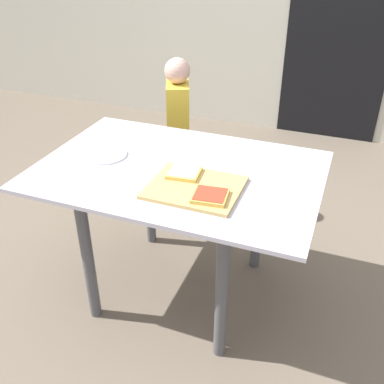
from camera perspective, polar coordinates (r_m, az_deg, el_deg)
The scene contains 8 objects.
ground_plane at distance 2.54m, azimuth -1.50°, elevation -12.18°, with size 16.00×16.00×0.00m, color #65594B.
house_door at distance 4.21m, azimuth 18.67°, elevation 19.55°, with size 0.90×0.02×2.00m, color black.
dining_table at distance 2.15m, azimuth -1.73°, elevation 0.26°, with size 1.33×0.90×0.75m.
cutting_board at distance 1.92m, azimuth 0.36°, elevation 0.59°, with size 0.40×0.33×0.02m, color tan.
pizza_slice_near_right at distance 1.83m, azimuth 2.34°, elevation -0.49°, with size 0.16×0.15×0.02m.
pizza_slice_far_left at distance 2.00m, azimuth -1.04°, elevation 2.53°, with size 0.16×0.15×0.02m.
plate_white_left at distance 2.26m, azimuth -11.14°, elevation 4.80°, with size 0.22×0.22×0.01m, color white.
child_left at distance 2.91m, azimuth -1.79°, elevation 8.20°, with size 0.22×0.28×1.06m.
Camera 1 is at (0.72, -1.70, 1.74)m, focal length 41.33 mm.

